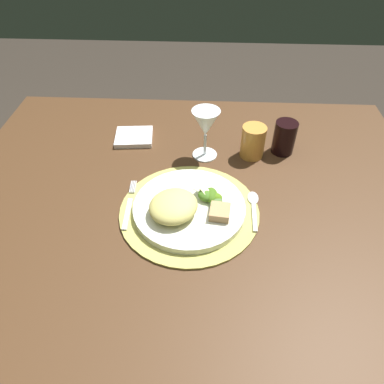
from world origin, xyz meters
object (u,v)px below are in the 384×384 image
at_px(spoon, 253,204).
at_px(wine_glass, 206,125).
at_px(napkin, 134,137).
at_px(dinner_plate, 191,208).
at_px(fork, 129,206).
at_px(dining_table, 191,229).
at_px(amber_tumbler, 253,142).
at_px(dark_tumbler, 284,137).

xyz_separation_m(spoon, wine_glass, (-0.13, 0.20, 0.09)).
xyz_separation_m(spoon, napkin, (-0.35, 0.28, -0.00)).
bearing_deg(dinner_plate, fork, 179.05).
height_order(dining_table, fork, fork).
relative_size(fork, amber_tumbler, 1.79).
bearing_deg(dining_table, fork, -162.76).
xyz_separation_m(dinner_plate, spoon, (0.15, 0.03, -0.01)).
distance_m(fork, napkin, 0.30).
height_order(fork, spoon, spoon).
bearing_deg(fork, dark_tumbler, 32.43).
bearing_deg(dinner_plate, wine_glass, 83.04).
xyz_separation_m(napkin, dark_tumbler, (0.45, -0.04, 0.04)).
distance_m(dinner_plate, amber_tumbler, 0.29).
bearing_deg(wine_glass, amber_tumbler, 3.10).
height_order(dining_table, dinner_plate, dinner_plate).
bearing_deg(dining_table, wine_glass, 79.95).
xyz_separation_m(fork, napkin, (-0.04, 0.30, -0.00)).
relative_size(napkin, amber_tumbler, 1.18).
xyz_separation_m(dinner_plate, amber_tumbler, (0.16, 0.24, 0.03)).
bearing_deg(dinner_plate, amber_tumbler, 55.49).
xyz_separation_m(dining_table, fork, (-0.15, -0.05, 0.13)).
bearing_deg(napkin, wine_glass, -17.93).
distance_m(dining_table, napkin, 0.34).
distance_m(napkin, dark_tumbler, 0.45).
relative_size(dining_table, dark_tumbler, 12.91).
xyz_separation_m(dining_table, dark_tumbler, (0.26, 0.21, 0.17)).
bearing_deg(dinner_plate, napkin, 122.42).
xyz_separation_m(fork, amber_tumbler, (0.32, 0.24, 0.04)).
height_order(dinner_plate, amber_tumbler, amber_tumbler).
bearing_deg(fork, dinner_plate, -0.95).
relative_size(fork, spoon, 1.29).
distance_m(dinner_plate, dark_tumbler, 0.37).
relative_size(wine_glass, amber_tumbler, 1.55).
relative_size(fork, napkin, 1.52).
bearing_deg(spoon, dining_table, 171.85).
height_order(fork, dark_tumbler, dark_tumbler).
bearing_deg(dinner_plate, dark_tumbler, 45.73).
xyz_separation_m(dining_table, amber_tumbler, (0.17, 0.19, 0.17)).
relative_size(dinner_plate, napkin, 2.44).
distance_m(dinner_plate, fork, 0.15).
height_order(spoon, wine_glass, wine_glass).
xyz_separation_m(spoon, dark_tumbler, (0.10, 0.24, 0.04)).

